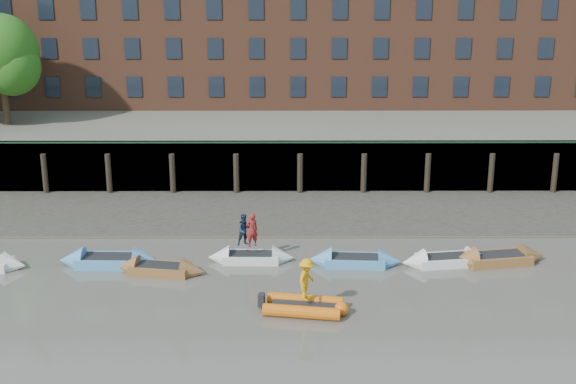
{
  "coord_description": "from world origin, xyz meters",
  "views": [
    {
      "loc": [
        -2.94,
        -26.44,
        15.37
      ],
      "look_at": [
        -2.79,
        12.0,
        3.2
      ],
      "focal_mm": 50.0,
      "sensor_mm": 36.0,
      "label": 1
    }
  ],
  "objects_px": {
    "rowboat_2": "(160,269)",
    "person_rower_b": "(245,230)",
    "rowboat_4": "(355,261)",
    "person_rower_a": "(252,230)",
    "rowboat_5": "(446,260)",
    "rowboat_6": "(498,259)",
    "rowboat_1": "(109,261)",
    "rowboat_3": "(251,257)",
    "person_rib_crew": "(307,279)",
    "rib_tender": "(307,306)"
  },
  "relations": [
    {
      "from": "rowboat_2",
      "to": "person_rower_b",
      "type": "height_order",
      "value": "person_rower_b"
    },
    {
      "from": "rowboat_4",
      "to": "person_rower_a",
      "type": "bearing_deg",
      "value": 178.77
    },
    {
      "from": "person_rower_a",
      "to": "person_rower_b",
      "type": "relative_size",
      "value": 1.06
    },
    {
      "from": "rowboat_4",
      "to": "rowboat_5",
      "type": "distance_m",
      "value": 4.52
    },
    {
      "from": "rowboat_4",
      "to": "rowboat_6",
      "type": "relative_size",
      "value": 0.92
    },
    {
      "from": "person_rower_b",
      "to": "rowboat_1",
      "type": "bearing_deg",
      "value": 164.44
    },
    {
      "from": "rowboat_4",
      "to": "person_rower_a",
      "type": "distance_m",
      "value": 5.29
    },
    {
      "from": "rowboat_3",
      "to": "person_rib_crew",
      "type": "height_order",
      "value": "person_rib_crew"
    },
    {
      "from": "rowboat_2",
      "to": "rib_tender",
      "type": "height_order",
      "value": "rowboat_2"
    },
    {
      "from": "rowboat_1",
      "to": "rowboat_3",
      "type": "xyz_separation_m",
      "value": [
        6.95,
        0.49,
        -0.03
      ]
    },
    {
      "from": "rowboat_1",
      "to": "rowboat_5",
      "type": "xyz_separation_m",
      "value": [
        16.61,
        0.08,
        -0.02
      ]
    },
    {
      "from": "rowboat_1",
      "to": "person_rower_a",
      "type": "distance_m",
      "value": 7.18
    },
    {
      "from": "rowboat_1",
      "to": "rib_tender",
      "type": "distance_m",
      "value": 10.91
    },
    {
      "from": "person_rib_crew",
      "to": "person_rower_b",
      "type": "bearing_deg",
      "value": 50.03
    },
    {
      "from": "rowboat_5",
      "to": "person_rib_crew",
      "type": "relative_size",
      "value": 2.48
    },
    {
      "from": "person_rower_b",
      "to": "person_rib_crew",
      "type": "distance_m",
      "value": 6.46
    },
    {
      "from": "rowboat_6",
      "to": "person_rower_b",
      "type": "relative_size",
      "value": 3.14
    },
    {
      "from": "rowboat_2",
      "to": "person_rower_b",
      "type": "relative_size",
      "value": 2.82
    },
    {
      "from": "rowboat_6",
      "to": "person_rower_a",
      "type": "distance_m",
      "value": 12.29
    },
    {
      "from": "rowboat_1",
      "to": "person_rower_a",
      "type": "relative_size",
      "value": 2.93
    },
    {
      "from": "person_rower_a",
      "to": "person_rib_crew",
      "type": "height_order",
      "value": "person_rower_a"
    },
    {
      "from": "person_rower_b",
      "to": "rowboat_3",
      "type": "bearing_deg",
      "value": -42.42
    },
    {
      "from": "person_rower_b",
      "to": "person_rib_crew",
      "type": "xyz_separation_m",
      "value": [
        2.92,
        -5.76,
        -0.12
      ]
    },
    {
      "from": "rib_tender",
      "to": "person_rower_b",
      "type": "height_order",
      "value": "person_rower_b"
    },
    {
      "from": "rowboat_4",
      "to": "person_rib_crew",
      "type": "height_order",
      "value": "person_rib_crew"
    },
    {
      "from": "rowboat_3",
      "to": "rowboat_5",
      "type": "bearing_deg",
      "value": -1.63
    },
    {
      "from": "rowboat_4",
      "to": "rowboat_6",
      "type": "bearing_deg",
      "value": 5.47
    },
    {
      "from": "rowboat_1",
      "to": "rowboat_2",
      "type": "xyz_separation_m",
      "value": [
        2.65,
        -0.97,
        -0.03
      ]
    },
    {
      "from": "rowboat_2",
      "to": "rowboat_5",
      "type": "distance_m",
      "value": 14.0
    },
    {
      "from": "rowboat_2",
      "to": "rowboat_3",
      "type": "xyz_separation_m",
      "value": [
        4.3,
        1.46,
        -0.01
      ]
    },
    {
      "from": "rowboat_4",
      "to": "person_rib_crew",
      "type": "bearing_deg",
      "value": -112.12
    },
    {
      "from": "rowboat_5",
      "to": "person_rower_a",
      "type": "xyz_separation_m",
      "value": [
        -9.59,
        0.39,
        1.46
      ]
    },
    {
      "from": "rowboat_1",
      "to": "rowboat_5",
      "type": "height_order",
      "value": "rowboat_1"
    },
    {
      "from": "person_rower_a",
      "to": "rowboat_6",
      "type": "bearing_deg",
      "value": 154.45
    },
    {
      "from": "rowboat_1",
      "to": "rowboat_2",
      "type": "relative_size",
      "value": 1.1
    },
    {
      "from": "rowboat_4",
      "to": "rowboat_6",
      "type": "xyz_separation_m",
      "value": [
        7.13,
        0.2,
        0.02
      ]
    },
    {
      "from": "rib_tender",
      "to": "rowboat_2",
      "type": "bearing_deg",
      "value": 157.91
    },
    {
      "from": "rowboat_5",
      "to": "person_rib_crew",
      "type": "bearing_deg",
      "value": -151.88
    },
    {
      "from": "rowboat_3",
      "to": "rib_tender",
      "type": "xyz_separation_m",
      "value": [
        2.63,
        -5.69,
        0.05
      ]
    },
    {
      "from": "rowboat_3",
      "to": "person_rower_b",
      "type": "xyz_separation_m",
      "value": [
        -0.3,
        0.12,
        1.42
      ]
    },
    {
      "from": "rowboat_3",
      "to": "person_rib_crew",
      "type": "relative_size",
      "value": 2.31
    },
    {
      "from": "rowboat_6",
      "to": "rib_tender",
      "type": "relative_size",
      "value": 1.36
    },
    {
      "from": "rib_tender",
      "to": "person_rower_b",
      "type": "bearing_deg",
      "value": 126.1
    },
    {
      "from": "rowboat_1",
      "to": "rowboat_3",
      "type": "distance_m",
      "value": 6.97
    },
    {
      "from": "rowboat_6",
      "to": "rowboat_4",
      "type": "bearing_deg",
      "value": 171.87
    },
    {
      "from": "rowboat_1",
      "to": "person_rower_a",
      "type": "bearing_deg",
      "value": 5.5
    },
    {
      "from": "rowboat_1",
      "to": "rowboat_5",
      "type": "distance_m",
      "value": 16.61
    },
    {
      "from": "person_rower_b",
      "to": "rowboat_6",
      "type": "bearing_deg",
      "value": -22.56
    },
    {
      "from": "rowboat_2",
      "to": "person_rower_b",
      "type": "xyz_separation_m",
      "value": [
        4.0,
        1.58,
        1.42
      ]
    },
    {
      "from": "rib_tender",
      "to": "person_rower_a",
      "type": "bearing_deg",
      "value": 123.66
    }
  ]
}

